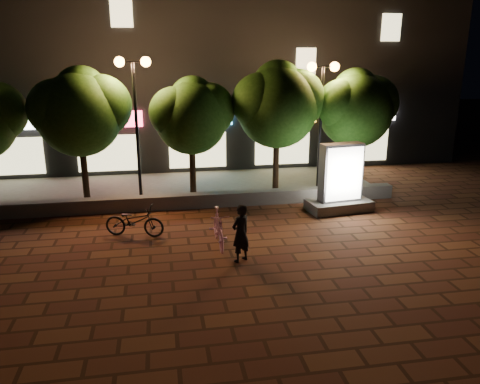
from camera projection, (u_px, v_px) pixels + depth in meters
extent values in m
plane|color=brown|center=(190.00, 252.00, 13.12)|extent=(80.00, 80.00, 0.00)
cube|color=slate|center=(182.00, 201.00, 16.83)|extent=(16.00, 0.45, 0.50)
cube|color=slate|center=(179.00, 188.00, 19.25)|extent=(16.00, 5.00, 0.08)
cube|color=black|center=(169.00, 61.00, 23.97)|extent=(28.00, 8.00, 10.00)
cube|color=white|center=(7.00, 122.00, 19.67)|extent=(3.20, 0.12, 0.70)
cube|color=beige|center=(12.00, 157.00, 20.10)|extent=(2.60, 0.10, 1.60)
cube|color=#FF3958|center=(105.00, 119.00, 20.33)|extent=(3.20, 0.12, 0.70)
cube|color=beige|center=(108.00, 153.00, 20.76)|extent=(2.60, 0.10, 1.60)
cube|color=#44C0FF|center=(197.00, 117.00, 20.99)|extent=(3.20, 0.12, 0.70)
cube|color=beige|center=(198.00, 150.00, 21.41)|extent=(2.60, 0.10, 1.60)
cube|color=orange|center=(283.00, 115.00, 21.65)|extent=(3.20, 0.12, 0.70)
cube|color=beige|center=(282.00, 147.00, 22.07)|extent=(2.60, 0.10, 1.60)
cube|color=white|center=(364.00, 114.00, 22.30)|extent=(3.20, 0.12, 0.70)
cube|color=beige|center=(362.00, 145.00, 22.73)|extent=(2.60, 0.10, 1.60)
cube|color=beige|center=(121.00, 12.00, 19.24)|extent=(0.90, 0.10, 1.20)
cube|color=beige|center=(306.00, 62.00, 21.13)|extent=(0.90, 0.10, 1.20)
cube|color=beige|center=(391.00, 27.00, 21.36)|extent=(0.90, 0.10, 1.20)
cylinder|color=black|center=(84.00, 169.00, 17.29)|extent=(0.24, 0.24, 2.34)
sphere|color=#2B5C1B|center=(79.00, 115.00, 16.72)|extent=(3.00, 3.00, 3.00)
sphere|color=#2B5C1B|center=(101.00, 106.00, 16.95)|extent=(2.25, 2.25, 2.25)
sphere|color=#2B5C1B|center=(58.00, 109.00, 16.40)|extent=(2.10, 2.10, 2.10)
sphere|color=#2B5C1B|center=(81.00, 93.00, 16.85)|extent=(1.95, 1.95, 1.95)
cylinder|color=black|center=(193.00, 167.00, 17.97)|extent=(0.24, 0.24, 2.21)
sphere|color=#2B5C1B|center=(191.00, 118.00, 17.44)|extent=(2.70, 2.70, 2.70)
sphere|color=#2B5C1B|center=(208.00, 109.00, 17.65)|extent=(2.03, 2.03, 2.02)
sphere|color=#2B5C1B|center=(175.00, 113.00, 17.13)|extent=(1.89, 1.89, 1.89)
sphere|color=#2B5C1B|center=(193.00, 99.00, 17.59)|extent=(1.76, 1.76, 1.76)
cylinder|color=black|center=(276.00, 160.00, 18.48)|extent=(0.24, 0.24, 2.43)
sphere|color=#2B5C1B|center=(277.00, 108.00, 17.89)|extent=(3.10, 3.10, 3.10)
sphere|color=#2B5C1B|center=(295.00, 99.00, 18.12)|extent=(2.33, 2.33, 2.33)
sphere|color=#2B5C1B|center=(260.00, 102.00, 17.56)|extent=(2.17, 2.17, 2.17)
sphere|color=#2B5C1B|center=(278.00, 86.00, 18.01)|extent=(2.01, 2.02, 2.02)
cylinder|color=black|center=(352.00, 159.00, 19.02)|extent=(0.24, 0.24, 2.29)
sphere|color=#2B5C1B|center=(356.00, 111.00, 18.47)|extent=(2.90, 2.90, 2.90)
sphere|color=#2B5C1B|center=(371.00, 103.00, 18.69)|extent=(2.18, 2.17, 2.17)
sphere|color=#2B5C1B|center=(342.00, 105.00, 18.15)|extent=(2.03, 2.03, 2.03)
sphere|color=#2B5C1B|center=(356.00, 92.00, 18.61)|extent=(1.89, 1.88, 1.88)
cylinder|color=black|center=(137.00, 133.00, 17.05)|extent=(0.12, 0.12, 5.00)
cylinder|color=black|center=(133.00, 62.00, 16.34)|extent=(0.90, 0.08, 0.08)
sphere|color=#FFA03F|center=(119.00, 62.00, 16.26)|extent=(0.36, 0.36, 0.36)
sphere|color=#FFA03F|center=(146.00, 62.00, 16.41)|extent=(0.36, 0.36, 0.36)
cylinder|color=black|center=(320.00, 130.00, 18.23)|extent=(0.12, 0.12, 4.80)
cylinder|color=black|center=(323.00, 67.00, 17.55)|extent=(0.90, 0.08, 0.08)
sphere|color=#FFA03F|center=(312.00, 67.00, 17.47)|extent=(0.36, 0.36, 0.36)
sphere|color=#FFA03F|center=(335.00, 67.00, 17.62)|extent=(0.36, 0.36, 0.36)
cube|color=slate|center=(339.00, 205.00, 16.58)|extent=(2.35, 1.40, 0.37)
cube|color=#4C4C51|center=(341.00, 172.00, 16.24)|extent=(1.54, 0.70, 2.04)
cube|color=white|center=(345.00, 174.00, 15.99)|extent=(1.34, 0.21, 1.86)
cube|color=white|center=(337.00, 171.00, 16.48)|extent=(1.34, 0.21, 1.86)
imported|color=#E392C1|center=(218.00, 228.00, 13.42)|extent=(0.52, 1.82, 1.09)
imported|color=black|center=(241.00, 233.00, 12.35)|extent=(0.69, 0.64, 1.59)
imported|color=black|center=(134.00, 221.00, 14.16)|extent=(1.93, 1.15, 0.96)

